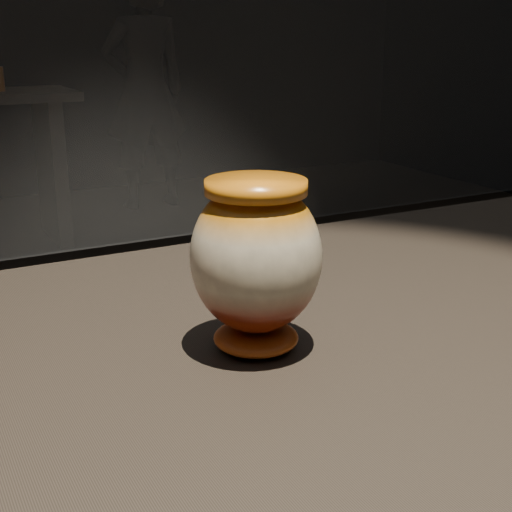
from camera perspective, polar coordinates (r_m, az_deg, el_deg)
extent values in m
cube|color=black|center=(0.80, 0.97, -8.64)|extent=(2.00, 0.80, 0.05)
ellipsoid|color=#671A09|center=(0.77, 0.00, -6.52)|extent=(0.11, 0.11, 0.03)
ellipsoid|color=beige|center=(0.74, 0.00, -0.08)|extent=(0.17, 0.17, 0.16)
cylinder|color=#C57512|center=(0.72, 0.00, 5.55)|extent=(0.13, 0.13, 0.01)
cube|color=black|center=(4.48, -16.04, 6.62)|extent=(0.08, 0.50, 0.85)
imported|color=black|center=(5.17, -8.86, 12.95)|extent=(0.61, 0.40, 1.65)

